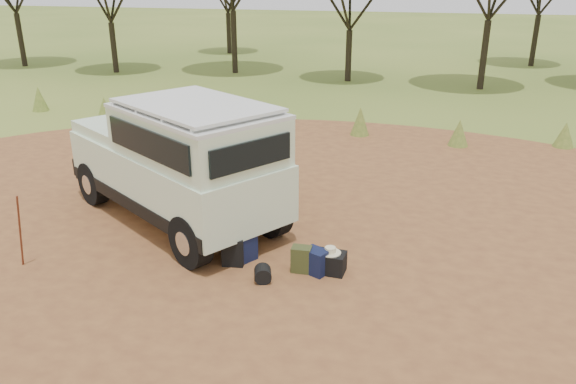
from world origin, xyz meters
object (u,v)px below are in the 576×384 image
(backpack_navy, at_px, (242,242))
(hard_case, at_px, (330,263))
(backpack_olive, at_px, (301,259))
(duffel_navy, at_px, (316,262))
(safari_vehicle, at_px, (179,163))
(walking_staff, at_px, (20,231))
(backpack_black, at_px, (233,251))

(backpack_navy, bearing_deg, hard_case, 28.15)
(hard_case, bearing_deg, backpack_olive, -165.06)
(backpack_navy, xyz_separation_m, duffel_navy, (1.40, -0.19, -0.09))
(safari_vehicle, height_order, backpack_olive, safari_vehicle)
(safari_vehicle, height_order, walking_staff, safari_vehicle)
(backpack_black, height_order, backpack_navy, backpack_navy)
(backpack_black, relative_size, backpack_navy, 0.82)
(backpack_olive, bearing_deg, safari_vehicle, 151.28)
(walking_staff, bearing_deg, backpack_navy, -44.75)
(safari_vehicle, xyz_separation_m, backpack_olive, (2.90, -1.41, -1.02))
(walking_staff, height_order, backpack_black, walking_staff)
(backpack_navy, relative_size, backpack_olive, 1.36)
(hard_case, bearing_deg, backpack_navy, 179.49)
(walking_staff, height_order, backpack_navy, walking_staff)
(safari_vehicle, bearing_deg, backpack_olive, 6.45)
(backpack_navy, relative_size, duffel_navy, 1.42)
(walking_staff, xyz_separation_m, duffel_navy, (4.93, 1.14, -0.47))
(backpack_black, bearing_deg, duffel_navy, -5.58)
(hard_case, bearing_deg, walking_staff, -163.74)
(backpack_black, bearing_deg, backpack_navy, 67.73)
(backpack_olive, xyz_separation_m, hard_case, (0.48, 0.10, -0.05))
(backpack_olive, bearing_deg, walking_staff, -169.16)
(walking_staff, bearing_deg, backpack_black, -48.40)
(backpack_navy, bearing_deg, backpack_olive, 21.73)
(walking_staff, distance_m, hard_case, 5.32)
(hard_case, bearing_deg, duffel_navy, -153.67)
(backpack_black, height_order, backpack_olive, backpack_black)
(backpack_olive, xyz_separation_m, duffel_navy, (0.25, 0.01, -0.01))
(backpack_navy, xyz_separation_m, hard_case, (1.62, -0.09, -0.13))
(safari_vehicle, relative_size, backpack_olive, 12.01)
(duffel_navy, bearing_deg, walking_staff, -142.07)
(backpack_black, relative_size, backpack_olive, 1.11)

